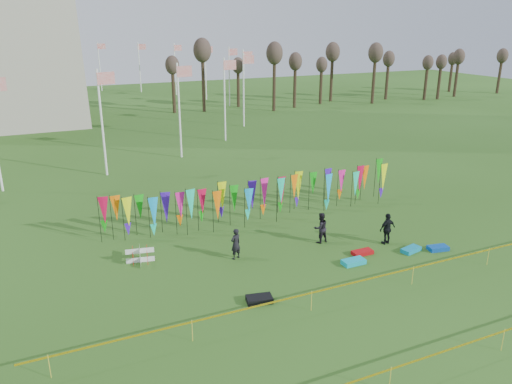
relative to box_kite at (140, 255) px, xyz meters
name	(u,v)px	position (x,y,z in m)	size (l,w,h in m)	color
ground	(326,278)	(7.51, -5.06, -0.39)	(160.00, 160.00, 0.00)	#264B15
flagpole_ring	(4,87)	(-6.49, 42.94, 3.61)	(57.40, 56.16, 8.00)	white
banner_row	(261,194)	(7.79, 2.75, 1.23)	(18.64, 0.64, 2.50)	black
caution_tape_near	(349,285)	(7.29, -7.17, 0.39)	(26.00, 0.02, 0.90)	yellow
caution_tape_far	(437,355)	(7.29, -12.27, 0.39)	(26.00, 0.02, 0.90)	yellow
tree_line	(356,59)	(39.51, 38.94, 5.78)	(53.92, 1.92, 7.84)	#3D2D1E
box_kite	(140,255)	(0.00, 0.00, 0.00)	(0.70, 0.70, 0.78)	red
person_left	(236,244)	(4.44, -1.51, 0.41)	(0.59, 0.43, 1.61)	black
person_mid	(321,228)	(9.29, -1.56, 0.45)	(0.82, 0.50, 1.68)	black
person_right	(387,229)	(12.42, -3.16, 0.47)	(1.00, 0.57, 1.71)	black
kite_bag_turquoise	(354,262)	(9.46, -4.42, -0.27)	(1.15, 0.57, 0.23)	#0DB2CE
kite_bag_blue	(438,248)	(14.36, -4.90, -0.28)	(1.04, 0.54, 0.22)	#0A47AC
kite_bag_red	(362,252)	(10.50, -3.70, -0.29)	(1.09, 0.50, 0.20)	#BA0C10
kite_bag_black	(259,299)	(3.81, -5.70, -0.26)	(1.09, 0.63, 0.25)	black
kite_bag_teal	(411,250)	(12.97, -4.47, -0.28)	(1.09, 0.52, 0.21)	#0D8EB6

